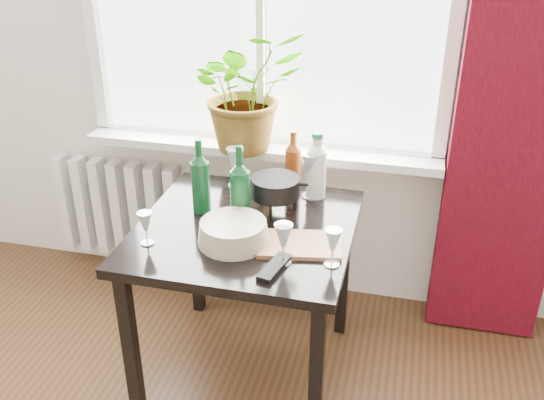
% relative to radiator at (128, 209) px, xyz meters
% --- Properties ---
extents(windowsill, '(1.72, 0.20, 0.04)m').
position_rel_radiator_xyz_m(windowsill, '(0.75, -0.03, 0.44)').
color(windowsill, silver).
rests_on(windowsill, ground).
extents(curtain, '(0.50, 0.12, 2.56)m').
position_rel_radiator_xyz_m(curtain, '(1.87, -0.06, 0.92)').
color(curtain, '#3B050E').
rests_on(curtain, ground).
extents(radiator, '(0.80, 0.10, 0.55)m').
position_rel_radiator_xyz_m(radiator, '(0.00, 0.00, 0.00)').
color(radiator, white).
rests_on(radiator, ground).
extents(table, '(0.85, 0.85, 0.74)m').
position_rel_radiator_xyz_m(table, '(0.85, -0.63, 0.27)').
color(table, black).
rests_on(table, ground).
extents(potted_plant, '(0.66, 0.64, 0.56)m').
position_rel_radiator_xyz_m(potted_plant, '(0.71, -0.09, 0.74)').
color(potted_plant, '#2D7B20').
rests_on(potted_plant, windowsill).
extents(wine_bottle_left, '(0.09, 0.09, 0.32)m').
position_rel_radiator_xyz_m(wine_bottle_left, '(0.64, -0.55, 0.52)').
color(wine_bottle_left, '#0B3B19').
rests_on(wine_bottle_left, table).
extents(wine_bottle_right, '(0.09, 0.09, 0.33)m').
position_rel_radiator_xyz_m(wine_bottle_right, '(0.82, -0.60, 0.53)').
color(wine_bottle_right, '#0C3E1B').
rests_on(wine_bottle_right, table).
extents(bottle_amber, '(0.08, 0.08, 0.28)m').
position_rel_radiator_xyz_m(bottle_amber, '(0.96, -0.27, 0.50)').
color(bottle_amber, maroon).
rests_on(bottle_amber, table).
extents(cleaning_bottle, '(0.11, 0.11, 0.30)m').
position_rel_radiator_xyz_m(cleaning_bottle, '(1.07, -0.30, 0.51)').
color(cleaning_bottle, white).
rests_on(cleaning_bottle, table).
extents(wineglass_front_right, '(0.09, 0.09, 0.16)m').
position_rel_radiator_xyz_m(wineglass_front_right, '(1.06, -0.85, 0.44)').
color(wineglass_front_right, silver).
rests_on(wineglass_front_right, table).
extents(wineglass_far_right, '(0.08, 0.08, 0.15)m').
position_rel_radiator_xyz_m(wineglass_far_right, '(1.23, -0.83, 0.43)').
color(wineglass_far_right, white).
rests_on(wineglass_far_right, table).
extents(wineglass_back_center, '(0.11, 0.11, 0.21)m').
position_rel_radiator_xyz_m(wineglass_back_center, '(1.06, -0.31, 0.46)').
color(wineglass_back_center, '#B6BAC4').
rests_on(wineglass_back_center, table).
extents(wineglass_back_left, '(0.08, 0.08, 0.19)m').
position_rel_radiator_xyz_m(wineglass_back_left, '(0.71, -0.29, 0.45)').
color(wineglass_back_left, silver).
rests_on(wineglass_back_left, table).
extents(wineglass_front_left, '(0.07, 0.07, 0.13)m').
position_rel_radiator_xyz_m(wineglass_front_left, '(0.53, -0.85, 0.43)').
color(wineglass_front_left, '#AFB3BD').
rests_on(wineglass_front_left, table).
extents(plate_stack, '(0.34, 0.34, 0.09)m').
position_rel_radiator_xyz_m(plate_stack, '(0.84, -0.76, 0.40)').
color(plate_stack, '#BAB09A').
rests_on(plate_stack, table).
extents(fondue_pot, '(0.25, 0.22, 0.16)m').
position_rel_radiator_xyz_m(fondue_pot, '(0.94, -0.49, 0.44)').
color(fondue_pot, black).
rests_on(fondue_pot, table).
extents(tv_remote, '(0.09, 0.19, 0.02)m').
position_rel_radiator_xyz_m(tv_remote, '(1.04, -0.90, 0.37)').
color(tv_remote, black).
rests_on(tv_remote, table).
extents(cutting_board, '(0.34, 0.25, 0.02)m').
position_rel_radiator_xyz_m(cutting_board, '(1.09, -0.73, 0.37)').
color(cutting_board, '#9C6546').
rests_on(cutting_board, table).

